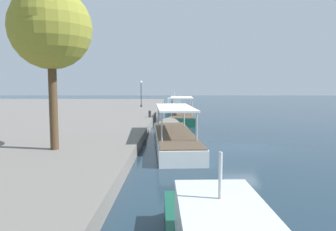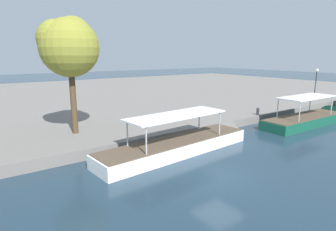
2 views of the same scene
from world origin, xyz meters
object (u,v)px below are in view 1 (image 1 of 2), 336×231
object	(u,v)px
motor_yacht_4	(175,107)
mooring_bollard_0	(150,114)
tour_boat_3	(181,118)
lamp_post	(141,90)
tour_boat_2	(174,138)
tree_3	(48,23)

from	to	relation	value
motor_yacht_4	mooring_bollard_0	world-z (taller)	motor_yacht_4
tour_boat_3	lamp_post	size ratio (longest dim) A/B	2.80
tour_boat_2	tree_3	world-z (taller)	tree_3
mooring_bollard_0	tree_3	world-z (taller)	tree_3
tour_boat_3	lamp_post	bearing A→B (deg)	26.60
tour_boat_3	mooring_bollard_0	bearing A→B (deg)	136.21
tour_boat_3	tour_boat_2	bearing A→B (deg)	177.20
mooring_bollard_0	tree_3	distance (m)	20.07
motor_yacht_4	mooring_bollard_0	distance (m)	19.27
tour_boat_2	tree_3	size ratio (longest dim) A/B	1.51
lamp_post	motor_yacht_4	bearing A→B (deg)	-69.27
mooring_bollard_0	tree_3	xyz separation A→B (m)	(-18.41, 4.35, 6.72)
tour_boat_3	motor_yacht_4	xyz separation A→B (m)	(15.27, 0.78, 0.20)
tour_boat_2	lamp_post	world-z (taller)	lamp_post
lamp_post	mooring_bollard_0	bearing A→B (deg)	-171.10
tour_boat_3	mooring_bollard_0	size ratio (longest dim) A/B	15.31
tour_boat_3	mooring_bollard_0	distance (m)	5.35
tour_boat_2	tour_boat_3	size ratio (longest dim) A/B	1.16
tour_boat_2	mooring_bollard_0	distance (m)	12.51
tour_boat_2	lamp_post	size ratio (longest dim) A/B	3.24
mooring_bollard_0	tree_3	size ratio (longest dim) A/B	0.09
lamp_post	tree_3	bearing A→B (deg)	177.25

